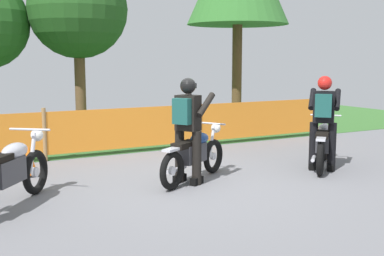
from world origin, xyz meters
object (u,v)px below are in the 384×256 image
object	(u,v)px
motorcycle_trailing	(323,144)
motorcycle_third	(9,173)
rider_lead	(188,125)
traffic_cone	(29,161)
motorcycle_lead	(194,154)
rider_trailing	(323,118)

from	to	relation	value
motorcycle_trailing	motorcycle_third	world-z (taller)	motorcycle_third
motorcycle_trailing	motorcycle_third	distance (m)	5.43
motorcycle_third	rider_lead	xyz separation A→B (m)	(2.71, 0.05, 0.47)
motorcycle_third	traffic_cone	bearing A→B (deg)	20.50
motorcycle_trailing	traffic_cone	world-z (taller)	motorcycle_trailing
motorcycle_lead	motorcycle_third	bearing A→B (deg)	152.24
motorcycle_third	traffic_cone	world-z (taller)	motorcycle_third
traffic_cone	motorcycle_third	bearing A→B (deg)	-107.36
traffic_cone	rider_lead	bearing A→B (deg)	-38.64
rider_trailing	traffic_cone	bearing A→B (deg)	113.25
motorcycle_lead	motorcycle_third	world-z (taller)	motorcycle_third
motorcycle_lead	rider_lead	world-z (taller)	rider_lead
rider_lead	traffic_cone	distance (m)	2.84
rider_trailing	motorcycle_third	bearing A→B (deg)	133.71
motorcycle_trailing	rider_trailing	distance (m)	0.55
motorcycle_trailing	traffic_cone	distance (m)	5.23
motorcycle_lead	traffic_cone	xyz separation A→B (m)	(-2.33, 1.61, -0.18)
rider_trailing	traffic_cone	world-z (taller)	rider_trailing
motorcycle_trailing	rider_lead	size ratio (longest dim) A/B	0.88
motorcycle_lead	motorcycle_third	xyz separation A→B (m)	(-2.89, -0.16, 0.05)
motorcycle_trailing	motorcycle_lead	bearing A→B (deg)	130.69
motorcycle_lead	rider_lead	bearing A→B (deg)	-179.49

